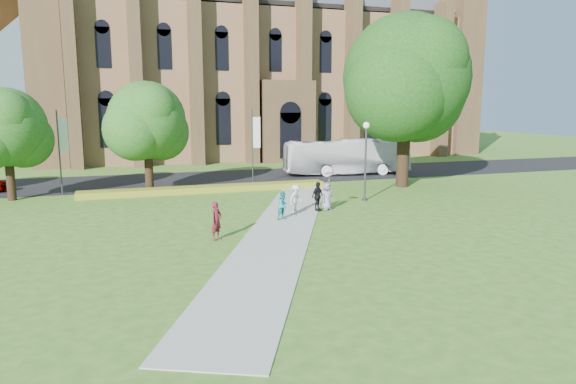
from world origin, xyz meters
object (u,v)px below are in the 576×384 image
object	(u,v)px
streetlamp	(366,152)
tour_coach	(347,157)
large_tree	(406,78)
pedestrian_0	(216,221)

from	to	relation	value
streetlamp	tour_coach	distance (m)	13.18
streetlamp	large_tree	xyz separation A→B (m)	(5.50, 4.50, 5.07)
large_tree	pedestrian_0	distance (m)	21.66
streetlamp	tour_coach	bearing A→B (deg)	70.70
tour_coach	pedestrian_0	xyz separation A→B (m)	(-15.60, -19.34, -0.70)
large_tree	tour_coach	size ratio (longest dim) A/B	1.14
large_tree	pedestrian_0	size ratio (longest dim) A/B	7.33
tour_coach	large_tree	bearing A→B (deg)	-165.35
streetlamp	large_tree	size ratio (longest dim) A/B	0.40
large_tree	tour_coach	distance (m)	10.40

